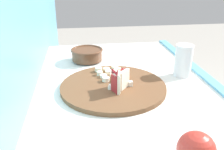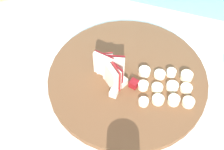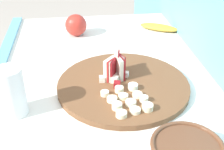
% 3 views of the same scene
% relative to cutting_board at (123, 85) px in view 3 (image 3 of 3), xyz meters
% --- Properties ---
extents(tile_backsplash, '(2.40, 0.04, 1.28)m').
position_rel_cutting_board_xyz_m(tile_backsplash, '(-0.02, 0.29, -0.25)').
color(tile_backsplash, '#5BA3C1').
rests_on(tile_backsplash, ground).
extents(cutting_board, '(0.37, 0.37, 0.02)m').
position_rel_cutting_board_xyz_m(cutting_board, '(0.00, 0.00, 0.00)').
color(cutting_board, brown).
rests_on(cutting_board, tiled_countertop).
extents(apple_wedge_fan, '(0.08, 0.07, 0.07)m').
position_rel_cutting_board_xyz_m(apple_wedge_fan, '(-0.04, -0.02, 0.04)').
color(apple_wedge_fan, '#A32323').
rests_on(apple_wedge_fan, cutting_board).
extents(apple_dice_pile, '(0.09, 0.08, 0.02)m').
position_rel_cutting_board_xyz_m(apple_dice_pile, '(-0.02, -0.02, 0.02)').
color(apple_dice_pile, beige).
rests_on(apple_dice_pile, cutting_board).
extents(banana_slice_rows, '(0.14, 0.12, 0.02)m').
position_rel_cutting_board_xyz_m(banana_slice_rows, '(0.09, -0.00, 0.01)').
color(banana_slice_rows, '#F4EAC6').
rests_on(banana_slice_rows, cutting_board).
extents(banana_peel, '(0.13, 0.16, 0.02)m').
position_rel_cutting_board_xyz_m(banana_peel, '(-0.40, 0.21, 0.00)').
color(banana_peel, gold).
rests_on(banana_peel, tiled_countertop).
extents(small_jar, '(0.07, 0.07, 0.13)m').
position_rel_cutting_board_xyz_m(small_jar, '(0.08, -0.29, 0.06)').
color(small_jar, white).
rests_on(small_jar, tiled_countertop).
extents(whole_apple, '(0.08, 0.08, 0.08)m').
position_rel_cutting_board_xyz_m(whole_apple, '(-0.39, -0.12, 0.03)').
color(whole_apple, '#B22D23').
rests_on(whole_apple, tiled_countertop).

